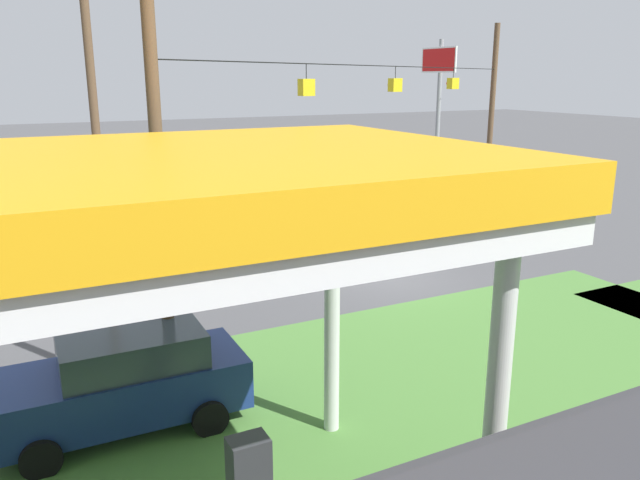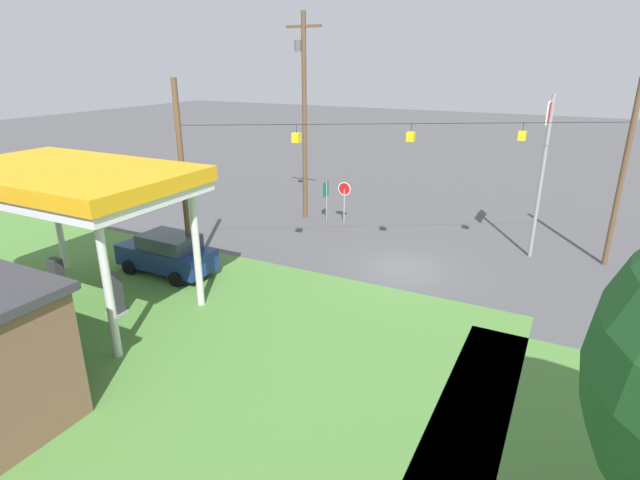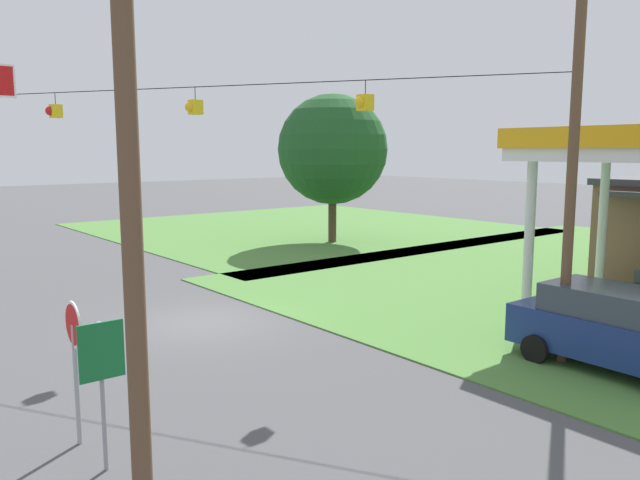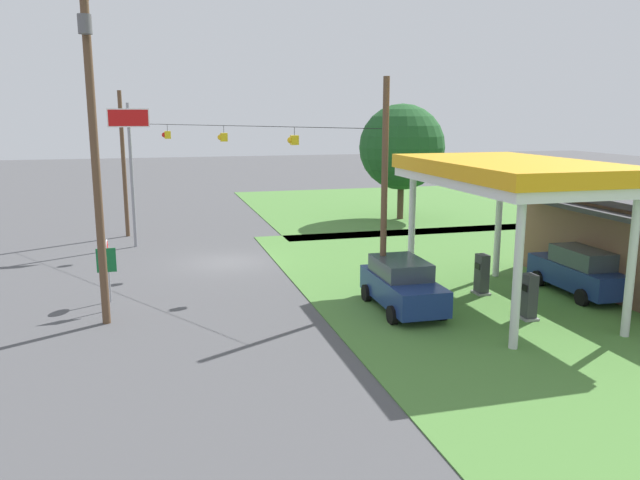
{
  "view_description": "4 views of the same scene",
  "coord_description": "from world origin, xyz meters",
  "px_view_note": "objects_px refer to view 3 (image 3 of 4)",
  "views": [
    {
      "loc": [
        10.91,
        16.39,
        6.42
      ],
      "look_at": [
        2.77,
        0.4,
        1.69
      ],
      "focal_mm": 35.0,
      "sensor_mm": 36.0,
      "label": 1
    },
    {
      "loc": [
        -6.43,
        20.98,
        9.2
      ],
      "look_at": [
        3.02,
        2.64,
        1.8
      ],
      "focal_mm": 28.0,
      "sensor_mm": 36.0,
      "label": 2
    },
    {
      "loc": [
        15.88,
        -8.38,
        4.97
      ],
      "look_at": [
        3.03,
        2.0,
        2.6
      ],
      "focal_mm": 35.0,
      "sensor_mm": 36.0,
      "label": 3
    },
    {
      "loc": [
        30.36,
        -3.47,
        7.24
      ],
      "look_at": [
        4.69,
        3.5,
        1.86
      ],
      "focal_mm": 35.0,
      "sensor_mm": 36.0,
      "label": 4
    }
  ],
  "objects_px": {
    "stop_sign_roadside": "(74,341)",
    "tree_west_verge": "(333,150)",
    "car_at_pumps_front": "(614,328)",
    "utility_pole_main": "(124,20)",
    "route_sign": "(102,366)"
  },
  "relations": [
    {
      "from": "stop_sign_roadside",
      "to": "utility_pole_main",
      "type": "relative_size",
      "value": 0.21
    },
    {
      "from": "car_at_pumps_front",
      "to": "route_sign",
      "type": "xyz_separation_m",
      "value": [
        -2.76,
        -10.63,
        0.73
      ]
    },
    {
      "from": "stop_sign_roadside",
      "to": "tree_west_verge",
      "type": "height_order",
      "value": "tree_west_verge"
    },
    {
      "from": "stop_sign_roadside",
      "to": "utility_pole_main",
      "type": "height_order",
      "value": "utility_pole_main"
    },
    {
      "from": "route_sign",
      "to": "utility_pole_main",
      "type": "xyz_separation_m",
      "value": [
        1.48,
        -0.02,
        4.85
      ]
    },
    {
      "from": "stop_sign_roadside",
      "to": "route_sign",
      "type": "height_order",
      "value": "stop_sign_roadside"
    },
    {
      "from": "stop_sign_roadside",
      "to": "tree_west_verge",
      "type": "distance_m",
      "value": 24.28
    },
    {
      "from": "route_sign",
      "to": "car_at_pumps_front",
      "type": "bearing_deg",
      "value": 75.45
    },
    {
      "from": "car_at_pumps_front",
      "to": "utility_pole_main",
      "type": "xyz_separation_m",
      "value": [
        -1.27,
        -10.64,
        5.58
      ]
    },
    {
      "from": "car_at_pumps_front",
      "to": "tree_west_verge",
      "type": "height_order",
      "value": "tree_west_verge"
    },
    {
      "from": "tree_west_verge",
      "to": "car_at_pumps_front",
      "type": "bearing_deg",
      "value": -22.21
    },
    {
      "from": "route_sign",
      "to": "utility_pole_main",
      "type": "relative_size",
      "value": 0.2
    },
    {
      "from": "car_at_pumps_front",
      "to": "stop_sign_roadside",
      "type": "bearing_deg",
      "value": -109.57
    },
    {
      "from": "car_at_pumps_front",
      "to": "route_sign",
      "type": "height_order",
      "value": "route_sign"
    },
    {
      "from": "stop_sign_roadside",
      "to": "route_sign",
      "type": "relative_size",
      "value": 1.04
    }
  ]
}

